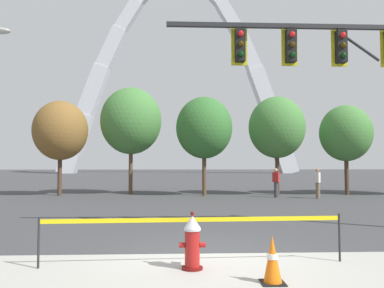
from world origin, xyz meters
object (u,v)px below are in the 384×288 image
Objects in this scene: monument_arch at (179,83)px; pedestrian_standing_center at (276,182)px; fire_hydrant at (192,242)px; traffic_cone_by_hydrant at (272,260)px; pedestrian_walking_left at (318,183)px; traffic_signal_gantry at (357,70)px.

monument_arch is 29.85× the size of pedestrian_standing_center.
monument_arch is at bearing 89.69° from fire_hydrant.
traffic_cone_by_hydrant is 15.43m from pedestrian_standing_center.
traffic_cone_by_hydrant is at bearing -113.17° from pedestrian_walking_left.
fire_hydrant is 0.13× the size of traffic_signal_gantry.
pedestrian_standing_center reaches higher than fire_hydrant.
traffic_cone_by_hydrant is 0.09× the size of traffic_signal_gantry.
traffic_signal_gantry is 4.92× the size of pedestrian_walking_left.
pedestrian_standing_center is (4.83, -55.16, -17.28)m from monument_arch.
pedestrian_walking_left reaches higher than traffic_cone_by_hydrant.
traffic_cone_by_hydrant is 72.27m from monument_arch.
traffic_signal_gantry is at bearing -104.65° from pedestrian_walking_left.
traffic_cone_by_hydrant is 15.41m from pedestrian_walking_left.
pedestrian_walking_left is (2.58, 9.86, -3.59)m from traffic_signal_gantry.
pedestrian_walking_left and pedestrian_standing_center have the same top height.
traffic_cone_by_hydrant is 0.02× the size of monument_arch.
monument_arch reaches higher than pedestrian_standing_center.
traffic_signal_gantry reaches higher than traffic_cone_by_hydrant.
monument_arch reaches higher than traffic_signal_gantry.
traffic_cone_by_hydrant is at bearing -129.01° from traffic_signal_gantry.
pedestrian_walking_left is 1.00× the size of pedestrian_standing_center.
traffic_cone_by_hydrant is at bearing -105.08° from pedestrian_standing_center.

